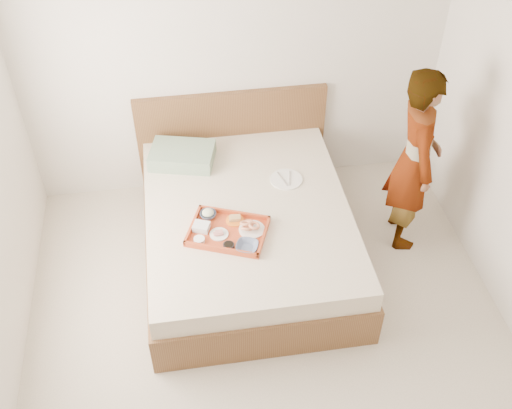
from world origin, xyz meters
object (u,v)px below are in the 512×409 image
object	(u,v)px
dinner_plate	(286,179)
person	(414,160)
bed	(248,232)
tray	(228,231)

from	to	relation	value
dinner_plate	person	distance (m)	1.01
bed	tray	distance (m)	0.42
person	dinner_plate	bearing A→B (deg)	84.86
tray	person	size ratio (longest dim) A/B	0.35
dinner_plate	tray	bearing A→B (deg)	-135.27
tray	dinner_plate	distance (m)	0.75
bed	dinner_plate	world-z (taller)	dinner_plate
bed	dinner_plate	bearing A→B (deg)	38.33
dinner_plate	person	size ratio (longest dim) A/B	0.16
tray	dinner_plate	bearing A→B (deg)	66.54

